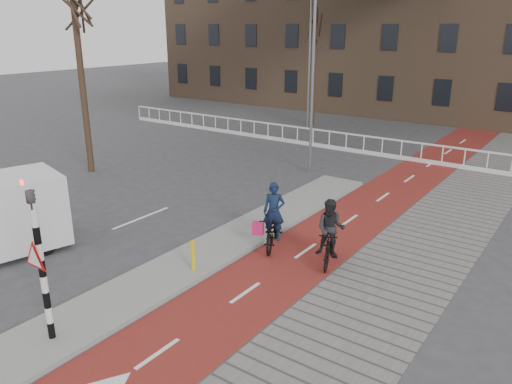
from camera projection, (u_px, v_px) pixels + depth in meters
The scene contains 14 objects.
ground at pixel (144, 309), 11.77m from camera, with size 120.00×120.00×0.00m, color #38383A.
bike_lane at pixel (373, 204), 18.66m from camera, with size 2.50×60.00×0.01m, color maroon.
sidewalk at pixel (449, 220), 17.12m from camera, with size 3.00×60.00×0.01m, color slate.
curb_island at pixel (227, 243), 15.22m from camera, with size 1.80×16.00×0.12m, color gray.
traffic_signal at pixel (39, 257), 9.91m from camera, with size 0.80×0.80×3.68m.
bollard at pixel (193, 255), 13.30m from camera, with size 0.12×0.12×0.83m, color yellow.
cyclist_near at pixel (274, 226), 14.88m from camera, with size 1.40×2.05×2.01m.
cyclist_far at pixel (330, 238), 13.77m from camera, with size 1.03×1.82×1.89m.
railing at pixel (313, 141), 27.55m from camera, with size 28.00×0.10×0.99m.
townhouse_row at pixel (444, 4), 35.64m from camera, with size 46.00×10.00×15.90m.
tree_left at pixel (82, 79), 21.59m from camera, with size 0.28×0.28×8.34m, color #301F15.
tree_mid at pixel (314, 70), 32.32m from camera, with size 0.28×0.28×7.25m, color #301F15.
streetlight_near at pixel (313, 79), 21.46m from camera, with size 0.12×0.12×8.32m, color slate.
streetlight_left at pixel (309, 63), 31.38m from camera, with size 0.12×0.12×8.19m, color slate.
Camera 1 is at (8.13, -6.83, 6.37)m, focal length 35.00 mm.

